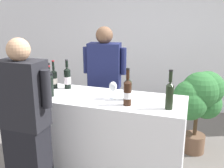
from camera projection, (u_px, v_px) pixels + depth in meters
wall_back at (147, 35)px, 4.93m from camera, size 8.00×0.10×2.80m
counter at (98, 138)px, 2.80m from camera, size 1.82×0.65×0.97m
wine_bottle_0 at (50, 85)px, 2.65m from camera, size 0.07×0.07×0.33m
wine_bottle_1 at (54, 79)px, 2.95m from camera, size 0.07×0.07×0.32m
wine_bottle_2 at (127, 92)px, 2.39m from camera, size 0.08×0.08×0.36m
wine_bottle_3 at (170, 94)px, 2.29m from camera, size 0.07×0.07×0.36m
wine_bottle_4 at (49, 82)px, 2.77m from camera, size 0.08×0.08×0.33m
wine_bottle_5 at (42, 79)px, 2.88m from camera, size 0.08×0.08×0.35m
wine_bottle_6 at (67, 78)px, 2.92m from camera, size 0.08×0.08×0.34m
wine_bottle_7 at (128, 88)px, 2.54m from camera, size 0.07×0.07×0.31m
wine_bottle_8 at (35, 83)px, 2.73m from camera, size 0.07×0.07×0.33m
wine_glass at (113, 87)px, 2.58m from camera, size 0.08×0.08×0.18m
person_server at (105, 91)px, 3.38m from camera, size 0.56×0.30×1.65m
person_guest at (27, 132)px, 2.26m from camera, size 0.55×0.24×1.62m
potted_shrub at (199, 97)px, 3.26m from camera, size 0.64×0.64×1.10m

